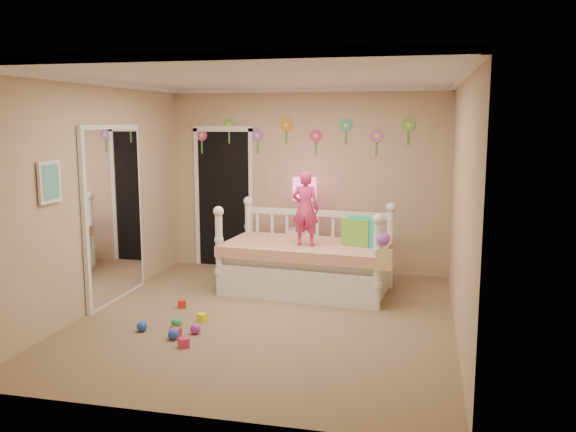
% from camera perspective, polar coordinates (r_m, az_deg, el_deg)
% --- Properties ---
extents(floor, '(4.00, 4.50, 0.01)m').
position_cam_1_polar(floor, '(6.66, -2.02, -9.73)').
color(floor, '#7F684C').
rests_on(floor, ground).
extents(ceiling, '(4.00, 4.50, 0.01)m').
position_cam_1_polar(ceiling, '(6.32, -2.16, 13.19)').
color(ceiling, white).
rests_on(ceiling, floor).
extents(back_wall, '(4.00, 0.01, 2.60)m').
position_cam_1_polar(back_wall, '(8.54, 1.83, 3.38)').
color(back_wall, tan).
rests_on(back_wall, floor).
extents(left_wall, '(0.01, 4.50, 2.60)m').
position_cam_1_polar(left_wall, '(7.14, -17.79, 1.84)').
color(left_wall, tan).
rests_on(left_wall, floor).
extents(right_wall, '(0.01, 4.50, 2.60)m').
position_cam_1_polar(right_wall, '(6.16, 16.20, 0.82)').
color(right_wall, tan).
rests_on(right_wall, floor).
extents(crown_molding, '(4.00, 4.50, 0.06)m').
position_cam_1_polar(crown_molding, '(6.32, -2.16, 12.92)').
color(crown_molding, white).
rests_on(crown_molding, ceiling).
extents(daybed, '(2.16, 1.29, 1.13)m').
position_cam_1_polar(daybed, '(7.54, 1.77, -3.06)').
color(daybed, white).
rests_on(daybed, floor).
extents(pillow_turquoise, '(0.39, 0.23, 0.37)m').
position_cam_1_polar(pillow_turquoise, '(7.34, 7.24, -1.47)').
color(pillow_turquoise, '#29D1C7').
rests_on(pillow_turquoise, daybed).
extents(pillow_lime, '(0.38, 0.22, 0.34)m').
position_cam_1_polar(pillow_lime, '(7.36, 6.53, -1.56)').
color(pillow_lime, '#6FBC39').
rests_on(pillow_lime, daybed).
extents(child, '(0.34, 0.24, 0.92)m').
position_cam_1_polar(child, '(7.29, 1.67, 0.71)').
color(child, '#E13373').
rests_on(child, daybed).
extents(nightstand, '(0.44, 0.36, 0.67)m').
position_cam_1_polar(nightstand, '(8.31, 1.56, -3.54)').
color(nightstand, white).
rests_on(nightstand, floor).
extents(table_lamp, '(0.32, 0.32, 0.71)m').
position_cam_1_polar(table_lamp, '(8.17, 1.58, 1.99)').
color(table_lamp, '#D51C89').
rests_on(table_lamp, nightstand).
extents(closet_doorway, '(0.90, 0.04, 2.07)m').
position_cam_1_polar(closet_doorway, '(8.88, -6.14, 1.83)').
color(closet_doorway, black).
rests_on(closet_doorway, back_wall).
extents(flower_decals, '(3.40, 0.02, 0.50)m').
position_cam_1_polar(flower_decals, '(8.51, 1.23, 7.68)').
color(flower_decals, '#B2668C').
rests_on(flower_decals, back_wall).
extents(mirror_closet, '(0.07, 1.30, 2.10)m').
position_cam_1_polar(mirror_closet, '(7.41, -16.26, 0.21)').
color(mirror_closet, white).
rests_on(mirror_closet, left_wall).
extents(wall_picture, '(0.05, 0.34, 0.42)m').
position_cam_1_polar(wall_picture, '(6.35, -21.80, 3.04)').
color(wall_picture, white).
rests_on(wall_picture, left_wall).
extents(hanging_bag, '(0.20, 0.16, 0.36)m').
position_cam_1_polar(hanging_bag, '(6.80, 9.00, -3.45)').
color(hanging_bag, beige).
rests_on(hanging_bag, daybed).
extents(toy_scatter, '(0.81, 1.31, 0.11)m').
position_cam_1_polar(toy_scatter, '(6.52, -10.83, -9.81)').
color(toy_scatter, '#996666').
rests_on(toy_scatter, floor).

